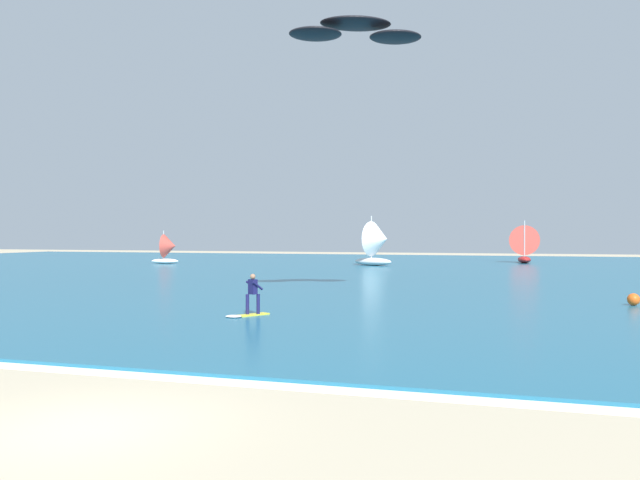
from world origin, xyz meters
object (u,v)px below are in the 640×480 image
kitesurfer (249,301)px  sailboat_mid_left (524,243)px  kite (356,31)px  marker_buoy (634,299)px  sailboat_far_left (169,249)px  sailboat_mid_right (378,243)px

kitesurfer → sailboat_mid_left: (10.49, 54.77, 1.62)m
kite → marker_buoy: (12.76, 1.52, -13.04)m
kitesurfer → sailboat_far_left: size_ratio=0.53×
sailboat_far_left → sailboat_mid_right: (23.14, 2.64, 0.69)m
sailboat_mid_left → sailboat_far_left: bearing=-158.5°
kitesurfer → kite: size_ratio=0.29×
kitesurfer → sailboat_mid_right: sailboat_mid_right is taller
kite → sailboat_far_left: 45.74m
kitesurfer → sailboat_mid_right: bearing=95.4°
kite → sailboat_mid_left: bearing=80.6°
kitesurfer → sailboat_mid_left: size_ratio=0.41×
kite → sailboat_mid_right: kite is taller
kite → marker_buoy: 18.31m
sailboat_far_left → marker_buoy: bearing=-36.3°
marker_buoy → kite: bearing=-173.2°
kite → sailboat_mid_left: (7.92, 47.57, -11.10)m
sailboat_mid_right → kite: bearing=-79.5°
sailboat_far_left → sailboat_mid_right: sailboat_mid_right is taller
sailboat_far_left → marker_buoy: (42.49, -31.24, -1.41)m
kitesurfer → marker_buoy: bearing=29.6°
kitesurfer → marker_buoy: 17.65m
kitesurfer → kite: kite is taller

